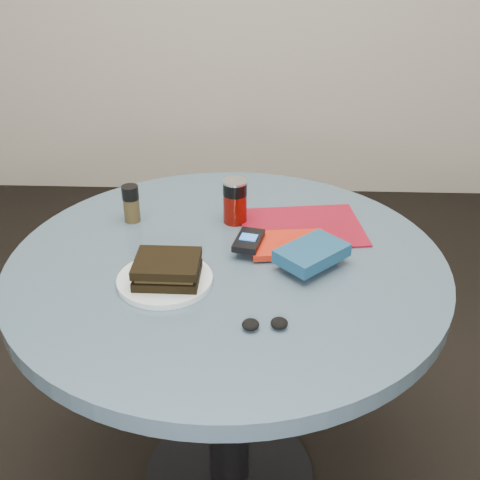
{
  "coord_description": "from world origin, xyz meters",
  "views": [
    {
      "loc": [
        0.08,
        -1.17,
        1.47
      ],
      "look_at": [
        0.03,
        0.0,
        0.8
      ],
      "focal_mm": 45.0,
      "sensor_mm": 36.0,
      "label": 1
    }
  ],
  "objects_px": {
    "plate": "(165,280)",
    "mp3_player": "(249,240)",
    "novel": "(312,253)",
    "pepper_grinder": "(131,203)",
    "table": "(228,316)",
    "sandwich": "(167,269)",
    "red_book": "(289,245)",
    "headphones": "(265,324)",
    "soda_can": "(235,201)",
    "magazine": "(302,227)"
  },
  "relations": [
    {
      "from": "plate",
      "to": "mp3_player",
      "type": "xyz_separation_m",
      "value": [
        0.18,
        0.14,
        0.02
      ]
    },
    {
      "from": "plate",
      "to": "novel",
      "type": "height_order",
      "value": "novel"
    },
    {
      "from": "pepper_grinder",
      "to": "novel",
      "type": "distance_m",
      "value": 0.49
    },
    {
      "from": "table",
      "to": "novel",
      "type": "height_order",
      "value": "novel"
    },
    {
      "from": "table",
      "to": "sandwich",
      "type": "distance_m",
      "value": 0.26
    },
    {
      "from": "novel",
      "to": "red_book",
      "type": "bearing_deg",
      "value": 78.55
    },
    {
      "from": "sandwich",
      "to": "red_book",
      "type": "relative_size",
      "value": 0.77
    },
    {
      "from": "novel",
      "to": "plate",
      "type": "bearing_deg",
      "value": 149.65
    },
    {
      "from": "red_book",
      "to": "novel",
      "type": "xyz_separation_m",
      "value": [
        0.05,
        -0.07,
        0.02
      ]
    },
    {
      "from": "headphones",
      "to": "sandwich",
      "type": "bearing_deg",
      "value": 145.18
    },
    {
      "from": "table",
      "to": "soda_can",
      "type": "relative_size",
      "value": 8.82
    },
    {
      "from": "table",
      "to": "novel",
      "type": "xyz_separation_m",
      "value": [
        0.19,
        -0.03,
        0.2
      ]
    },
    {
      "from": "table",
      "to": "novel",
      "type": "bearing_deg",
      "value": -7.83
    },
    {
      "from": "table",
      "to": "novel",
      "type": "relative_size",
      "value": 6.55
    },
    {
      "from": "table",
      "to": "mp3_player",
      "type": "xyz_separation_m",
      "value": [
        0.05,
        0.04,
        0.19
      ]
    },
    {
      "from": "sandwich",
      "to": "novel",
      "type": "distance_m",
      "value": 0.32
    },
    {
      "from": "soda_can",
      "to": "red_book",
      "type": "xyz_separation_m",
      "value": [
        0.13,
        -0.13,
        -0.04
      ]
    },
    {
      "from": "mp3_player",
      "to": "headphones",
      "type": "distance_m",
      "value": 0.29
    },
    {
      "from": "sandwich",
      "to": "headphones",
      "type": "xyz_separation_m",
      "value": [
        0.21,
        -0.14,
        -0.03
      ]
    },
    {
      "from": "sandwich",
      "to": "magazine",
      "type": "height_order",
      "value": "sandwich"
    },
    {
      "from": "sandwich",
      "to": "red_book",
      "type": "height_order",
      "value": "sandwich"
    },
    {
      "from": "sandwich",
      "to": "soda_can",
      "type": "relative_size",
      "value": 1.21
    },
    {
      "from": "plate",
      "to": "magazine",
      "type": "height_order",
      "value": "plate"
    },
    {
      "from": "pepper_grinder",
      "to": "magazine",
      "type": "bearing_deg",
      "value": -2.9
    },
    {
      "from": "soda_can",
      "to": "magazine",
      "type": "distance_m",
      "value": 0.18
    },
    {
      "from": "sandwich",
      "to": "pepper_grinder",
      "type": "distance_m",
      "value": 0.31
    },
    {
      "from": "plate",
      "to": "mp3_player",
      "type": "relative_size",
      "value": 1.89
    },
    {
      "from": "sandwich",
      "to": "novel",
      "type": "relative_size",
      "value": 0.9
    },
    {
      "from": "plate",
      "to": "novel",
      "type": "relative_size",
      "value": 1.34
    },
    {
      "from": "mp3_player",
      "to": "soda_can",
      "type": "bearing_deg",
      "value": 104.76
    },
    {
      "from": "plate",
      "to": "red_book",
      "type": "relative_size",
      "value": 1.15
    },
    {
      "from": "pepper_grinder",
      "to": "mp3_player",
      "type": "bearing_deg",
      "value": -24.95
    },
    {
      "from": "mp3_player",
      "to": "headphones",
      "type": "xyz_separation_m",
      "value": [
        0.04,
        -0.29,
        -0.02
      ]
    },
    {
      "from": "sandwich",
      "to": "mp3_player",
      "type": "distance_m",
      "value": 0.22
    },
    {
      "from": "pepper_grinder",
      "to": "novel",
      "type": "bearing_deg",
      "value": -24.64
    },
    {
      "from": "soda_can",
      "to": "headphones",
      "type": "bearing_deg",
      "value": -79.82
    },
    {
      "from": "magazine",
      "to": "novel",
      "type": "height_order",
      "value": "novel"
    },
    {
      "from": "table",
      "to": "plate",
      "type": "distance_m",
      "value": 0.24
    },
    {
      "from": "sandwich",
      "to": "mp3_player",
      "type": "height_order",
      "value": "sandwich"
    },
    {
      "from": "sandwich",
      "to": "novel",
      "type": "height_order",
      "value": "sandwich"
    },
    {
      "from": "red_book",
      "to": "novel",
      "type": "height_order",
      "value": "novel"
    },
    {
      "from": "table",
      "to": "novel",
      "type": "distance_m",
      "value": 0.28
    },
    {
      "from": "soda_can",
      "to": "red_book",
      "type": "height_order",
      "value": "soda_can"
    },
    {
      "from": "plate",
      "to": "soda_can",
      "type": "height_order",
      "value": "soda_can"
    },
    {
      "from": "red_book",
      "to": "mp3_player",
      "type": "xyz_separation_m",
      "value": [
        -0.09,
        -0.01,
        0.02
      ]
    },
    {
      "from": "pepper_grinder",
      "to": "novel",
      "type": "height_order",
      "value": "pepper_grinder"
    },
    {
      "from": "red_book",
      "to": "magazine",
      "type": "bearing_deg",
      "value": 64.5
    },
    {
      "from": "soda_can",
      "to": "mp3_player",
      "type": "bearing_deg",
      "value": -75.24
    },
    {
      "from": "red_book",
      "to": "mp3_player",
      "type": "distance_m",
      "value": 0.1
    },
    {
      "from": "table",
      "to": "magazine",
      "type": "relative_size",
      "value": 3.37
    }
  ]
}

